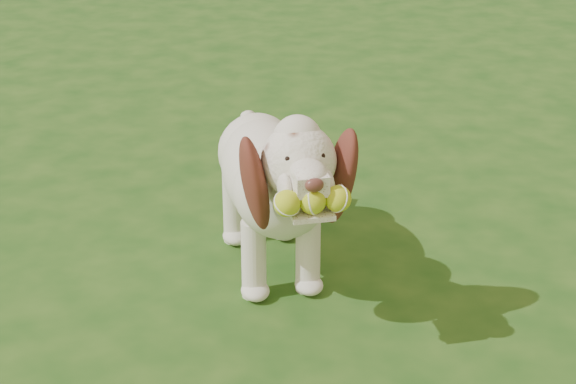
{
  "coord_description": "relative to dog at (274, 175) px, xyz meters",
  "views": [
    {
      "loc": [
        0.52,
        -2.31,
        1.63
      ],
      "look_at": [
        0.41,
        0.32,
        0.41
      ],
      "focal_mm": 60.0,
      "sensor_mm": 36.0,
      "label": 1
    }
  ],
  "objects": [
    {
      "name": "ground",
      "position": [
        -0.36,
        -0.53,
        -0.37
      ],
      "size": [
        80.0,
        80.0,
        0.0
      ],
      "primitive_type": "plane",
      "color": "#1A4513",
      "rests_on": "ground"
    },
    {
      "name": "dog",
      "position": [
        0.0,
        0.0,
        0.0
      ],
      "size": [
        0.54,
        1.07,
        0.7
      ],
      "rotation": [
        0.0,
        0.0,
        0.25
      ],
      "color": "white",
      "rests_on": "ground"
    }
  ]
}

